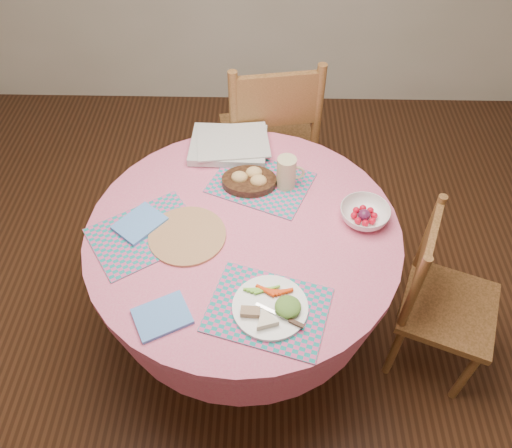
# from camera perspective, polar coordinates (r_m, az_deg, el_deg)

# --- Properties ---
(ground) EXTENTS (4.00, 4.00, 0.00)m
(ground) POSITION_cam_1_polar(r_m,az_deg,el_deg) (2.57, -1.14, -11.65)
(ground) COLOR #331C0F
(ground) RESTS_ON ground
(dining_table) EXTENTS (1.24, 1.24, 0.75)m
(dining_table) POSITION_cam_1_polar(r_m,az_deg,el_deg) (2.10, -1.37, -4.05)
(dining_table) COLOR #DA6585
(dining_table) RESTS_ON ground
(chair_right) EXTENTS (0.50, 0.51, 0.86)m
(chair_right) POSITION_cam_1_polar(r_m,az_deg,el_deg) (2.25, 20.24, -8.00)
(chair_right) COLOR brown
(chair_right) RESTS_ON ground
(chair_back) EXTENTS (0.56, 0.54, 1.05)m
(chair_back) POSITION_cam_1_polar(r_m,az_deg,el_deg) (2.68, 1.61, 9.76)
(chair_back) COLOR brown
(chair_back) RESTS_ON ground
(placemat_front) EXTENTS (0.47, 0.40, 0.01)m
(placemat_front) POSITION_cam_1_polar(r_m,az_deg,el_deg) (1.73, 1.37, -9.74)
(placemat_front) COLOR #178282
(placemat_front) RESTS_ON dining_table
(placemat_left) EXTENTS (0.50, 0.47, 0.01)m
(placemat_left) POSITION_cam_1_polar(r_m,az_deg,el_deg) (1.98, -12.52, -1.10)
(placemat_left) COLOR #178282
(placemat_left) RESTS_ON dining_table
(placemat_back) EXTENTS (0.49, 0.43, 0.01)m
(placemat_back) POSITION_cam_1_polar(r_m,az_deg,el_deg) (2.13, 0.55, 4.74)
(placemat_back) COLOR #178282
(placemat_back) RESTS_ON dining_table
(wicker_trivet) EXTENTS (0.30, 0.30, 0.01)m
(wicker_trivet) POSITION_cam_1_polar(r_m,az_deg,el_deg) (1.94, -7.86, -1.32)
(wicker_trivet) COLOR #8C5D3C
(wicker_trivet) RESTS_ON dining_table
(napkin_near) EXTENTS (0.22, 0.21, 0.01)m
(napkin_near) POSITION_cam_1_polar(r_m,az_deg,el_deg) (1.74, -10.69, -10.33)
(napkin_near) COLOR #5488D8
(napkin_near) RESTS_ON dining_table
(napkin_far) EXTENTS (0.22, 0.23, 0.01)m
(napkin_far) POSITION_cam_1_polar(r_m,az_deg,el_deg) (2.01, -13.15, 0.07)
(napkin_far) COLOR #5488D8
(napkin_far) RESTS_ON placemat_left
(dinner_plate) EXTENTS (0.26, 0.26, 0.05)m
(dinner_plate) POSITION_cam_1_polar(r_m,az_deg,el_deg) (1.71, 1.88, -9.48)
(dinner_plate) COLOR white
(dinner_plate) RESTS_ON placemat_front
(bread_bowl) EXTENTS (0.23, 0.23, 0.08)m
(bread_bowl) POSITION_cam_1_polar(r_m,az_deg,el_deg) (2.10, -0.75, 5.09)
(bread_bowl) COLOR black
(bread_bowl) RESTS_ON placemat_back
(latte_mug) EXTENTS (0.12, 0.08, 0.14)m
(latte_mug) POSITION_cam_1_polar(r_m,az_deg,el_deg) (2.07, 3.55, 5.89)
(latte_mug) COLOR tan
(latte_mug) RESTS_ON placemat_back
(fruit_bowl) EXTENTS (0.25, 0.25, 0.06)m
(fruit_bowl) POSITION_cam_1_polar(r_m,az_deg,el_deg) (2.01, 12.29, 1.08)
(fruit_bowl) COLOR white
(fruit_bowl) RESTS_ON dining_table
(newspaper_stack) EXTENTS (0.37, 0.29, 0.04)m
(newspaper_stack) POSITION_cam_1_polar(r_m,az_deg,el_deg) (2.29, -3.07, 9.07)
(newspaper_stack) COLOR silver
(newspaper_stack) RESTS_ON dining_table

